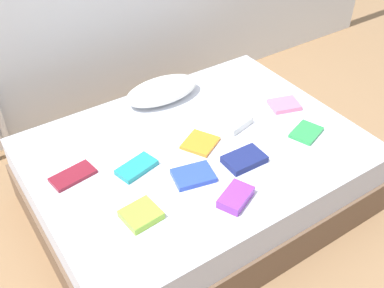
% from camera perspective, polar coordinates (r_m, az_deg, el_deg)
% --- Properties ---
extents(ground_plane, '(8.00, 8.00, 0.00)m').
position_cam_1_polar(ground_plane, '(3.13, 0.51, -7.31)').
color(ground_plane, '#93704C').
extents(bed, '(2.00, 1.50, 0.50)m').
position_cam_1_polar(bed, '(2.95, 0.54, -4.01)').
color(bed, brown).
rests_on(bed, ground).
extents(pillow, '(0.54, 0.28, 0.14)m').
position_cam_1_polar(pillow, '(3.17, -3.76, 6.66)').
color(pillow, white).
rests_on(pillow, bed).
extents(textbook_orange, '(0.26, 0.26, 0.02)m').
position_cam_1_polar(textbook_orange, '(2.79, 1.07, 0.09)').
color(textbook_orange, orange).
rests_on(textbook_orange, bed).
extents(textbook_maroon, '(0.26, 0.16, 0.02)m').
position_cam_1_polar(textbook_maroon, '(2.66, -14.63, -3.84)').
color(textbook_maroon, maroon).
rests_on(textbook_maroon, bed).
extents(textbook_green, '(0.24, 0.21, 0.02)m').
position_cam_1_polar(textbook_green, '(2.96, 14.06, 1.41)').
color(textbook_green, green).
rests_on(textbook_green, bed).
extents(textbook_purple, '(0.24, 0.20, 0.05)m').
position_cam_1_polar(textbook_purple, '(2.44, 5.48, -6.61)').
color(textbook_purple, purple).
rests_on(textbook_purple, bed).
extents(textbook_lime, '(0.20, 0.18, 0.04)m').
position_cam_1_polar(textbook_lime, '(2.37, -6.37, -8.75)').
color(textbook_lime, '#8CC638').
rests_on(textbook_lime, bed).
extents(textbook_teal, '(0.26, 0.18, 0.03)m').
position_cam_1_polar(textbook_teal, '(2.63, -6.92, -2.92)').
color(textbook_teal, teal).
rests_on(textbook_teal, bed).
extents(textbook_pink, '(0.23, 0.20, 0.03)m').
position_cam_1_polar(textbook_pink, '(3.18, 11.44, 4.80)').
color(textbook_pink, pink).
rests_on(textbook_pink, bed).
extents(textbook_navy, '(0.24, 0.16, 0.04)m').
position_cam_1_polar(textbook_navy, '(2.68, 6.54, -1.92)').
color(textbook_navy, navy).
rests_on(textbook_navy, bed).
extents(textbook_white, '(0.24, 0.22, 0.05)m').
position_cam_1_polar(textbook_white, '(2.96, 5.06, 2.85)').
color(textbook_white, white).
rests_on(textbook_white, bed).
extents(textbook_blue, '(0.26, 0.21, 0.03)m').
position_cam_1_polar(textbook_blue, '(2.56, 0.16, -3.96)').
color(textbook_blue, '#2847B7').
rests_on(textbook_blue, bed).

